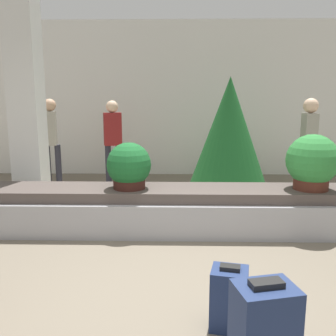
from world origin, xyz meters
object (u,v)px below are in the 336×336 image
(pillar, at_px, (26,101))
(traveler_2, at_px, (51,135))
(traveler_1, at_px, (308,141))
(potted_plant_0, at_px, (129,167))
(suitcase_2, at_px, (229,298))
(traveler_0, at_px, (113,136))
(decorated_tree, at_px, (229,131))
(potted_plant_1, at_px, (312,163))

(pillar, height_order, traveler_2, pillar)
(traveler_1, distance_m, traveler_2, 4.49)
(potted_plant_0, xyz_separation_m, traveler_1, (2.64, 1.36, 0.16))
(pillar, distance_m, traveler_1, 4.30)
(suitcase_2, bearing_deg, pillar, 143.15)
(potted_plant_0, distance_m, traveler_1, 2.98)
(traveler_0, bearing_deg, decorated_tree, 146.27)
(potted_plant_0, distance_m, traveler_2, 2.95)
(pillar, height_order, traveler_1, pillar)
(suitcase_2, bearing_deg, traveler_0, 121.73)
(traveler_0, bearing_deg, potted_plant_0, 87.13)
(pillar, xyz_separation_m, suitcase_2, (2.55, -2.96, -1.37))
(potted_plant_0, relative_size, potted_plant_1, 0.84)
(traveler_2, height_order, decorated_tree, decorated_tree)
(suitcase_2, xyz_separation_m, potted_plant_0, (-0.96, 2.00, 0.59))
(pillar, height_order, decorated_tree, pillar)
(potted_plant_1, bearing_deg, traveler_1, 72.96)
(traveler_0, relative_size, traveler_1, 0.97)
(traveler_1, height_order, decorated_tree, decorated_tree)
(suitcase_2, height_order, traveler_0, traveler_0)
(potted_plant_1, xyz_separation_m, decorated_tree, (-0.76, 1.82, 0.21))
(traveler_1, xyz_separation_m, traveler_2, (-4.38, 1.02, -0.01))
(traveler_1, relative_size, traveler_2, 1.01)
(decorated_tree, bearing_deg, potted_plant_0, -128.86)
(traveler_1, height_order, traveler_2, traveler_1)
(suitcase_2, distance_m, potted_plant_1, 2.45)
(potted_plant_0, bearing_deg, pillar, 149.06)
(traveler_0, bearing_deg, traveler_1, 144.72)
(potted_plant_0, relative_size, traveler_0, 0.36)
(pillar, xyz_separation_m, potted_plant_0, (1.59, -0.95, -0.78))
(pillar, xyz_separation_m, traveler_2, (-0.15, 1.43, -0.64))
(potted_plant_0, height_order, traveler_2, traveler_2)
(suitcase_2, distance_m, potted_plant_0, 2.30)
(suitcase_2, distance_m, decorated_tree, 3.95)
(traveler_1, bearing_deg, decorated_tree, -108.42)
(suitcase_2, relative_size, potted_plant_0, 0.85)
(suitcase_2, xyz_separation_m, traveler_1, (1.68, 3.37, 0.75))
(suitcase_2, bearing_deg, traveler_2, 133.96)
(potted_plant_1, xyz_separation_m, traveler_2, (-3.96, 2.38, 0.09))
(suitcase_2, distance_m, traveler_1, 3.84)
(decorated_tree, bearing_deg, potted_plant_1, -67.41)
(traveler_0, height_order, traveler_2, traveler_2)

